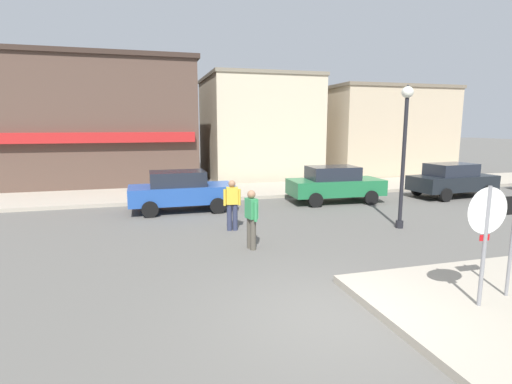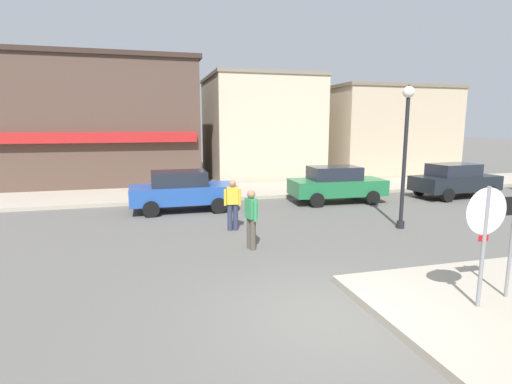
% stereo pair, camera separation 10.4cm
% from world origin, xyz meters
% --- Properties ---
extents(ground_plane, '(160.00, 160.00, 0.00)m').
position_xyz_m(ground_plane, '(0.00, 0.00, 0.00)').
color(ground_plane, '#5B5954').
extents(kerb_far, '(80.00, 4.00, 0.15)m').
position_xyz_m(kerb_far, '(0.00, 13.10, 0.07)').
color(kerb_far, '#A89E8C').
rests_on(kerb_far, ground).
extents(stop_sign, '(0.82, 0.07, 2.30)m').
position_xyz_m(stop_sign, '(2.61, -0.53, 1.52)').
color(stop_sign, gray).
rests_on(stop_sign, ground).
extents(one_way_sign, '(0.60, 0.06, 2.10)m').
position_xyz_m(one_way_sign, '(3.43, -0.33, 1.33)').
color(one_way_sign, gray).
rests_on(one_way_sign, ground).
extents(lamp_post, '(0.36, 0.36, 4.54)m').
position_xyz_m(lamp_post, '(4.92, 5.02, 2.96)').
color(lamp_post, black).
rests_on(lamp_post, ground).
extents(parked_car_nearest, '(4.00, 1.88, 1.56)m').
position_xyz_m(parked_car_nearest, '(-1.67, 9.59, 0.81)').
color(parked_car_nearest, '#234C9E').
rests_on(parked_car_nearest, ground).
extents(parked_car_second, '(4.07, 2.02, 1.56)m').
position_xyz_m(parked_car_second, '(4.88, 9.57, 0.81)').
color(parked_car_second, '#1E6B3D').
rests_on(parked_car_second, ground).
extents(parked_car_third, '(4.13, 2.13, 1.56)m').
position_xyz_m(parked_car_third, '(10.70, 9.27, 0.81)').
color(parked_car_third, black).
rests_on(parked_car_third, ground).
extents(pedestrian_crossing_near, '(0.56, 0.26, 1.61)m').
position_xyz_m(pedestrian_crossing_near, '(-0.39, 6.20, 0.87)').
color(pedestrian_crossing_near, '#2D334C').
rests_on(pedestrian_crossing_near, ground).
extents(pedestrian_crossing_far, '(0.30, 0.56, 1.61)m').
position_xyz_m(pedestrian_crossing_far, '(-0.31, 4.18, 0.87)').
color(pedestrian_crossing_far, '#4C473D').
rests_on(pedestrian_crossing_far, ground).
extents(building_corner_shop, '(10.08, 9.45, 6.86)m').
position_xyz_m(building_corner_shop, '(-5.07, 19.57, 3.43)').
color(building_corner_shop, brown).
rests_on(building_corner_shop, ground).
extents(building_storefront_left_near, '(6.61, 7.01, 6.30)m').
position_xyz_m(building_storefront_left_near, '(4.14, 19.13, 3.15)').
color(building_storefront_left_near, beige).
rests_on(building_storefront_left_near, ground).
extents(building_storefront_left_mid, '(8.08, 7.52, 5.75)m').
position_xyz_m(building_storefront_left_mid, '(12.47, 18.85, 2.88)').
color(building_storefront_left_mid, tan).
rests_on(building_storefront_left_mid, ground).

